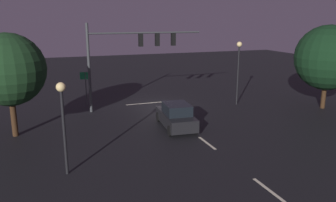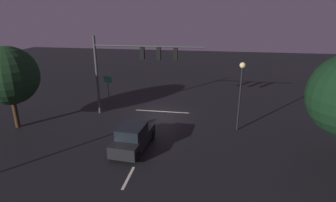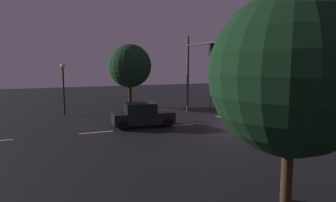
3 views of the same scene
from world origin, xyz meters
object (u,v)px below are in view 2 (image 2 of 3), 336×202
(tree_right_near, at_px, (8,76))
(street_lamp_left_kerb, at_px, (241,84))
(car_approaching, at_px, (133,137))
(route_sign, at_px, (108,84))
(traffic_signal_assembly, at_px, (134,61))

(tree_right_near, bearing_deg, street_lamp_left_kerb, -172.63)
(car_approaching, relative_size, tree_right_near, 0.70)
(street_lamp_left_kerb, bearing_deg, route_sign, -19.50)
(traffic_signal_assembly, xyz_separation_m, tree_right_near, (8.63, 4.08, -0.69))
(car_approaching, relative_size, route_sign, 1.57)
(traffic_signal_assembly, height_order, route_sign, traffic_signal_assembly)
(street_lamp_left_kerb, xyz_separation_m, route_sign, (12.13, -4.30, -1.66))
(traffic_signal_assembly, distance_m, car_approaching, 7.41)
(route_sign, relative_size, tree_right_near, 0.44)
(traffic_signal_assembly, bearing_deg, route_sign, -35.66)
(traffic_signal_assembly, xyz_separation_m, route_sign, (3.43, -2.46, -2.84))
(street_lamp_left_kerb, bearing_deg, traffic_signal_assembly, -11.91)
(car_approaching, relative_size, street_lamp_left_kerb, 0.84)
(car_approaching, xyz_separation_m, street_lamp_left_kerb, (-7.19, -4.14, 2.92))
(tree_right_near, bearing_deg, car_approaching, 169.38)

